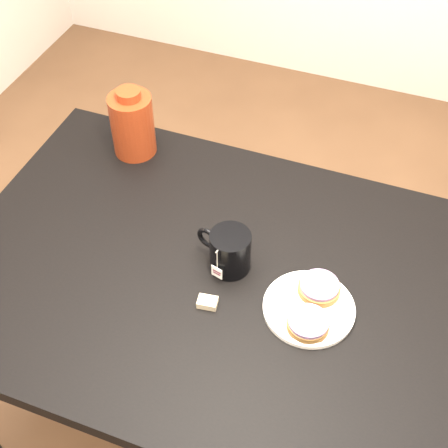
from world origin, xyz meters
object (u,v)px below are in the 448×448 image
at_px(teabag_pouch, 207,302).
at_px(bagel_package, 132,124).
at_px(bagel_back, 319,287).
at_px(mug, 229,251).
at_px(plate, 309,308).
at_px(table, 238,300).
at_px(bagel_front, 308,323).

height_order(teabag_pouch, bagel_package, bagel_package).
relative_size(teabag_pouch, bagel_package, 0.22).
bearing_deg(bagel_back, mug, 178.35).
xyz_separation_m(plate, mug, (-0.21, 0.06, 0.05)).
distance_m(table, bagel_back, 0.22).
distance_m(table, bagel_package, 0.58).
xyz_separation_m(plate, bagel_front, (0.01, -0.05, 0.02)).
height_order(mug, bagel_package, bagel_package).
xyz_separation_m(bagel_back, bagel_package, (-0.62, 0.31, 0.07)).
xyz_separation_m(bagel_back, bagel_front, (0.00, -0.10, 0.00)).
bearing_deg(bagel_back, bagel_front, -88.76).
distance_m(table, plate, 0.20).
xyz_separation_m(table, bagel_back, (0.19, 0.03, 0.11)).
bearing_deg(plate, teabag_pouch, -162.88).
distance_m(mug, bagel_package, 0.50).
height_order(plate, bagel_package, bagel_package).
bearing_deg(bagel_back, teabag_pouch, -152.58).
bearing_deg(bagel_back, bagel_package, 153.41).
xyz_separation_m(table, mug, (-0.04, 0.03, 0.14)).
distance_m(teabag_pouch, bagel_package, 0.59).
bearing_deg(bagel_front, teabag_pouch, -176.20).
bearing_deg(teabag_pouch, bagel_package, 132.38).
xyz_separation_m(mug, teabag_pouch, (-0.01, -0.13, -0.05)).
bearing_deg(plate, table, 171.71).
height_order(bagel_back, mug, mug).
relative_size(plate, bagel_front, 2.01).
relative_size(table, teabag_pouch, 31.11).
relative_size(bagel_front, mug, 0.68).
bearing_deg(plate, bagel_package, 149.42).
relative_size(bagel_back, mug, 0.79).
bearing_deg(bagel_front, plate, 101.75).
bearing_deg(bagel_package, teabag_pouch, -47.62).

